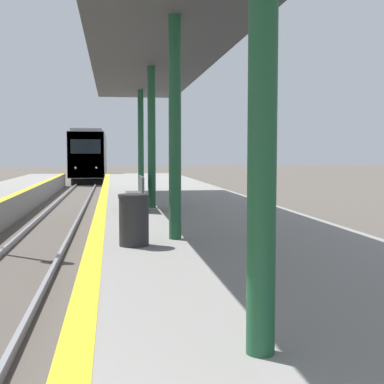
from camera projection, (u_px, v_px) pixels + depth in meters
name	position (u px, v px, depth m)	size (l,w,h in m)	color
train	(90.00, 156.00, 49.66)	(2.83, 18.14, 4.42)	black
station_canopy	(160.00, 47.00, 12.12)	(3.29, 22.38, 4.16)	#1E5133
trash_bin	(134.00, 220.00, 8.91)	(0.52, 0.52, 0.86)	#262628
bench	(137.00, 193.00, 14.42)	(0.44, 1.50, 0.92)	#4C4C51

